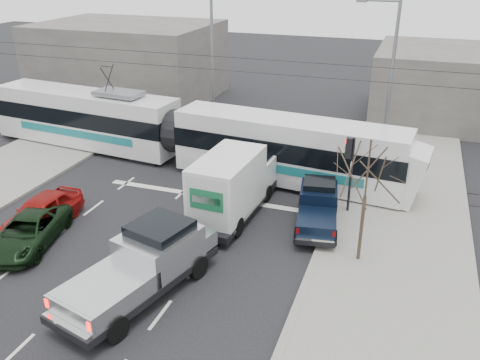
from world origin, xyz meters
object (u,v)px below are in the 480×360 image
(street_lamp_far, at_px, (210,54))
(tram, at_px, (178,132))
(silver_pickup, at_px, (146,262))
(navy_pickup, at_px, (318,206))
(green_car, at_px, (28,231))
(red_car, at_px, (41,212))
(traffic_signal, at_px, (350,159))
(box_truck, at_px, (232,185))
(bare_tree, at_px, (367,174))
(street_lamp_near, at_px, (388,73))

(street_lamp_far, height_order, tram, street_lamp_far)
(tram, xyz_separation_m, silver_pickup, (4.21, -11.50, -0.67))
(navy_pickup, bearing_deg, green_car, -161.98)
(silver_pickup, xyz_separation_m, green_car, (-6.18, 1.14, -0.53))
(red_car, bearing_deg, silver_pickup, -19.77)
(street_lamp_far, distance_m, navy_pickup, 15.25)
(traffic_signal, relative_size, tram, 0.14)
(tram, distance_m, silver_pickup, 12.26)
(silver_pickup, relative_size, green_car, 1.48)
(silver_pickup, height_order, box_truck, box_truck)
(bare_tree, bearing_deg, box_truck, 161.64)
(street_lamp_near, bearing_deg, green_car, -131.15)
(box_truck, relative_size, navy_pickup, 1.35)
(street_lamp_near, height_order, navy_pickup, street_lamp_near)
(traffic_signal, distance_m, tram, 10.57)
(street_lamp_near, distance_m, tram, 12.20)
(green_car, bearing_deg, street_lamp_near, 35.93)
(tram, bearing_deg, silver_pickup, -64.43)
(traffic_signal, bearing_deg, red_car, -155.19)
(bare_tree, relative_size, traffic_signal, 1.39)
(tram, xyz_separation_m, red_car, (-2.46, -8.91, -1.11))
(navy_pickup, relative_size, green_car, 1.02)
(bare_tree, relative_size, green_car, 1.08)
(navy_pickup, bearing_deg, tram, 143.41)
(street_lamp_near, height_order, silver_pickup, street_lamp_near)
(silver_pickup, height_order, green_car, silver_pickup)
(tram, height_order, silver_pickup, tram)
(silver_pickup, relative_size, box_truck, 1.08)
(tram, bearing_deg, navy_pickup, -21.88)
(tram, relative_size, red_car, 5.93)
(street_lamp_near, xyz_separation_m, red_car, (-13.36, -13.29, -4.38))
(bare_tree, bearing_deg, traffic_signal, 105.76)
(street_lamp_near, distance_m, box_truck, 11.66)
(green_car, bearing_deg, red_car, 95.73)
(street_lamp_far, bearing_deg, green_car, -94.70)
(tram, height_order, navy_pickup, tram)
(traffic_signal, relative_size, box_truck, 0.57)
(bare_tree, relative_size, street_lamp_near, 0.56)
(tram, bearing_deg, street_lamp_near, 27.36)
(green_car, relative_size, red_car, 1.07)
(traffic_signal, xyz_separation_m, street_lamp_near, (0.84, 7.50, 2.37))
(bare_tree, distance_m, navy_pickup, 4.33)
(bare_tree, bearing_deg, navy_pickup, 131.31)
(navy_pickup, relative_size, red_car, 1.09)
(traffic_signal, distance_m, silver_pickup, 10.34)
(traffic_signal, bearing_deg, navy_pickup, -123.22)
(tram, bearing_deg, street_lamp_far, 100.81)
(street_lamp_near, relative_size, box_truck, 1.42)
(street_lamp_near, xyz_separation_m, street_lamp_far, (-11.50, 2.00, 0.00))
(bare_tree, distance_m, green_car, 13.92)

